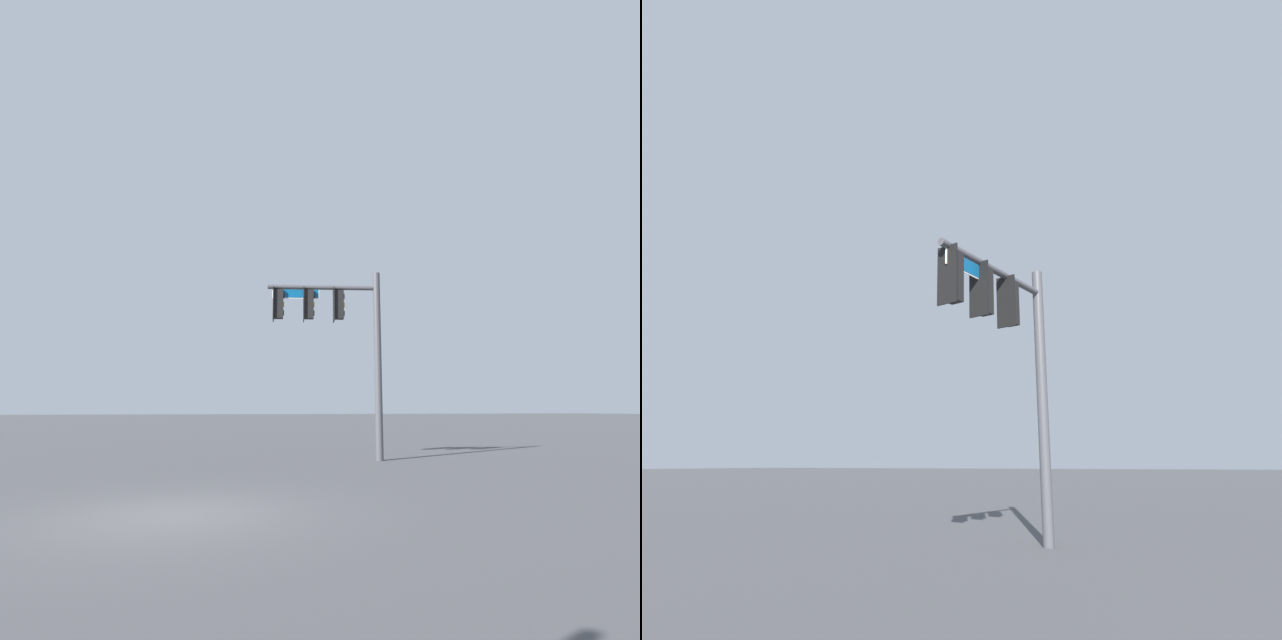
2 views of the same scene
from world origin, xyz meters
The scene contains 2 objects.
ground_plane centered at (0.00, 0.00, 0.00)m, with size 400.00×400.00×0.00m, color #474749.
signal_pole_near centered at (-6.00, -8.00, 4.79)m, with size 4.21×1.31×7.02m.
Camera 1 is at (0.19, 9.52, 1.82)m, focal length 28.00 mm.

